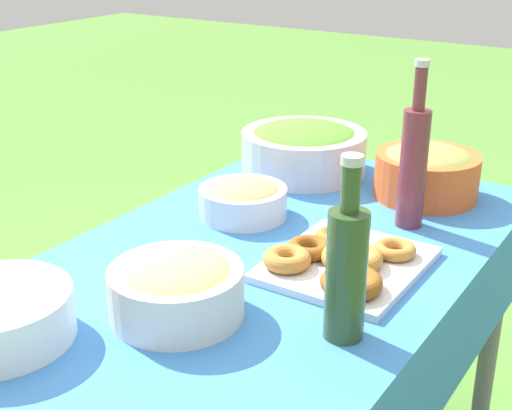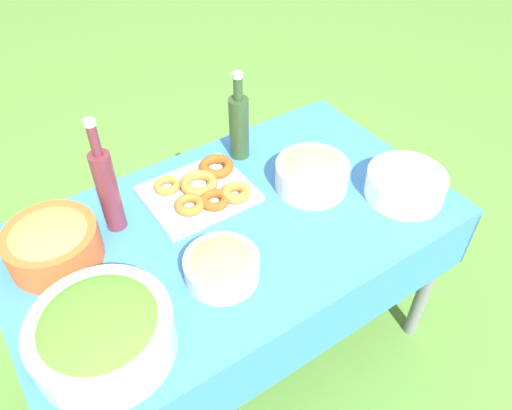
% 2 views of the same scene
% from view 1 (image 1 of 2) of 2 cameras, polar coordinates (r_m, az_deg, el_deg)
% --- Properties ---
extents(picnic_table, '(1.35, 0.79, 0.69)m').
position_cam_1_polar(picnic_table, '(1.54, 1.03, -7.05)').
color(picnic_table, '#387AC6').
rests_on(picnic_table, ground_plane).
extents(salad_bowl, '(0.34, 0.34, 0.14)m').
position_cam_1_polar(salad_bowl, '(1.94, 3.84, 4.63)').
color(salad_bowl, silver).
rests_on(salad_bowl, picnic_table).
extents(pasta_bowl, '(0.24, 0.24, 0.11)m').
position_cam_1_polar(pasta_bowl, '(1.25, -6.42, -6.48)').
color(pasta_bowl, silver).
rests_on(pasta_bowl, picnic_table).
extents(donut_platter, '(0.35, 0.28, 0.05)m').
position_cam_1_polar(donut_platter, '(1.42, 6.90, -4.45)').
color(donut_platter, silver).
rests_on(donut_platter, picnic_table).
extents(olive_oil_bottle, '(0.07, 0.07, 0.32)m').
position_cam_1_polar(olive_oil_bottle, '(1.16, 7.25, -5.08)').
color(olive_oil_bottle, '#2D4723').
rests_on(olive_oil_bottle, picnic_table).
extents(wine_bottle, '(0.06, 0.06, 0.38)m').
position_cam_1_polar(wine_bottle, '(1.60, 12.49, 3.30)').
color(wine_bottle, maroon).
rests_on(wine_bottle, picnic_table).
extents(bread_bowl, '(0.21, 0.21, 0.09)m').
position_cam_1_polar(bread_bowl, '(1.65, -1.05, 0.53)').
color(bread_bowl, silver).
rests_on(bread_bowl, picnic_table).
extents(olive_bowl, '(0.26, 0.26, 0.13)m').
position_cam_1_polar(olive_bowl, '(1.81, 13.51, 2.70)').
color(olive_bowl, '#E05B28').
rests_on(olive_bowl, picnic_table).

